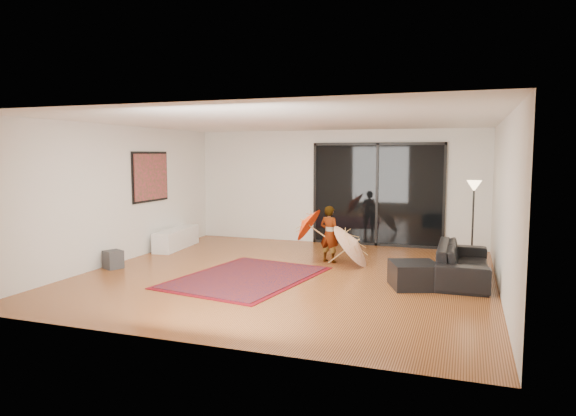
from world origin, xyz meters
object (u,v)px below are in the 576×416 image
at_px(ottoman, 414,275).
at_px(child, 329,234).
at_px(media_console, 176,238).
at_px(sofa, 463,262).

height_order(ottoman, child, child).
distance_m(media_console, child, 3.71).
bearing_deg(sofa, child, 75.22).
relative_size(media_console, child, 1.41).
distance_m(media_console, sofa, 6.28).
height_order(media_console, ottoman, media_console).
height_order(media_console, sofa, sofa).
xyz_separation_m(media_console, ottoman, (5.46, -1.78, -0.02)).
bearing_deg(sofa, media_console, 80.73).
relative_size(sofa, ottoman, 2.96).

